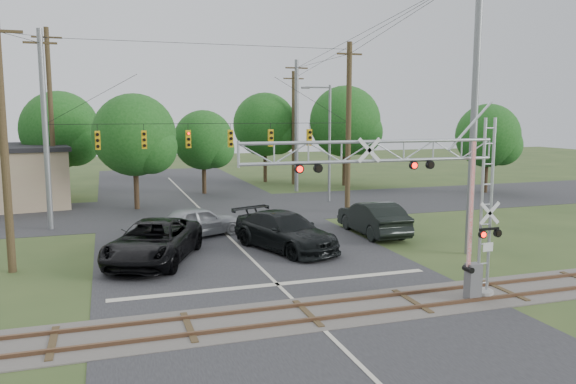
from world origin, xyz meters
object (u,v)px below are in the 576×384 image
object	(u,v)px
car_dark	(285,231)
pickup_black	(154,241)
crossing_gantry	(419,192)
traffic_signal_span	(224,131)
sedan_silver	(198,221)
streetlight	(327,137)

from	to	relation	value
car_dark	pickup_black	bearing A→B (deg)	162.56
pickup_black	car_dark	xyz separation A→B (m)	(6.43, 0.36, -0.02)
crossing_gantry	traffic_signal_span	size ratio (longest dim) A/B	0.50
car_dark	sedan_silver	xyz separation A→B (m)	(-3.64, 4.39, -0.08)
pickup_black	car_dark	bearing A→B (deg)	25.79
sedan_silver	streetlight	bearing A→B (deg)	-73.50
car_dark	sedan_silver	distance (m)	5.70
car_dark	crossing_gantry	bearing A→B (deg)	-99.42
crossing_gantry	streetlight	xyz separation A→B (m)	(5.97, 23.11, 0.91)
pickup_black	streetlight	world-z (taller)	streetlight
traffic_signal_span	pickup_black	world-z (taller)	traffic_signal_span
crossing_gantry	pickup_black	world-z (taller)	crossing_gantry
sedan_silver	streetlight	size ratio (longest dim) A/B	0.56
car_dark	streetlight	bearing A→B (deg)	39.79
traffic_signal_span	car_dark	xyz separation A→B (m)	(1.17, -9.01, -4.72)
crossing_gantry	car_dark	distance (m)	10.03
pickup_black	streetlight	distance (m)	20.46
pickup_black	car_dark	size ratio (longest dim) A/B	1.07
crossing_gantry	sedan_silver	distance (m)	15.14
crossing_gantry	sedan_silver	xyz separation A→B (m)	(-5.49, 13.73, -3.22)
streetlight	sedan_silver	bearing A→B (deg)	-140.70
traffic_signal_span	streetlight	size ratio (longest dim) A/B	2.17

